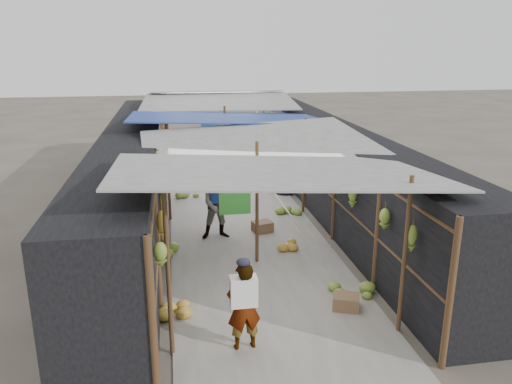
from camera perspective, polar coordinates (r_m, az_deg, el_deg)
ground at (r=8.13m, az=3.84°, el=-16.70°), size 80.00×80.00×0.00m
aisle_slab at (r=13.93m, az=-2.33°, el=-2.05°), size 3.60×16.00×0.02m
stall_left at (r=13.55m, az=-13.78°, el=1.97°), size 1.40×15.00×2.30m
stall_right at (r=14.19m, az=8.51°, el=2.92°), size 1.40×15.00×2.30m
crate_near at (r=9.03m, az=10.25°, el=-12.32°), size 0.55×0.50×0.27m
crate_mid at (r=12.28m, az=0.74°, el=-4.02°), size 0.54×0.47×0.28m
crate_back at (r=19.26m, az=-4.38°, el=3.56°), size 0.51×0.46×0.27m
black_basin at (r=15.46m, az=3.29°, el=0.13°), size 0.59×0.59×0.18m
vendor_elderly at (r=7.61m, az=-1.42°, el=-12.95°), size 0.55×0.40×1.42m
shopper_blue at (r=11.72m, az=-4.27°, el=-1.32°), size 0.85×0.67×1.73m
vendor_seated at (r=17.60m, az=-0.91°, el=3.22°), size 0.52×0.58×0.78m
market_canopy at (r=13.69m, az=-2.50°, el=7.94°), size 5.62×15.20×2.77m
hanging_bananas at (r=13.57m, az=-2.52°, el=4.60°), size 3.95×14.32×0.85m
floor_bananas at (r=13.42m, az=-1.23°, el=-2.13°), size 3.89×10.33×0.35m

